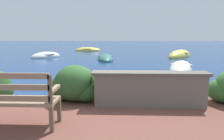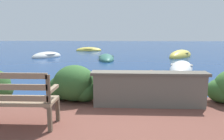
# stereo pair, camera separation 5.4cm
# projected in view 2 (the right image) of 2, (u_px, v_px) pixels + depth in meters

# --- Properties ---
(ground_plane) EXTENTS (80.00, 80.00, 0.00)m
(ground_plane) POSITION_uv_depth(u_px,v_px,m) (119.00, 105.00, 5.31)
(ground_plane) COLOR navy
(park_bench) EXTENTS (1.37, 0.48, 0.93)m
(park_bench) POSITION_uv_depth(u_px,v_px,m) (12.00, 98.00, 3.49)
(park_bench) COLOR brown
(park_bench) RESTS_ON patio_terrace
(stone_wall) EXTENTS (2.39, 0.39, 0.72)m
(stone_wall) POSITION_uv_depth(u_px,v_px,m) (149.00, 89.00, 4.53)
(stone_wall) COLOR #666056
(stone_wall) RESTS_ON patio_terrace
(hedge_clump_left) EXTENTS (1.19, 0.85, 0.81)m
(hedge_clump_left) POSITION_uv_depth(u_px,v_px,m) (74.00, 85.00, 4.90)
(hedge_clump_left) COLOR #2D5628
(hedge_clump_left) RESTS_ON patio_terrace
(hedge_clump_centre) EXTENTS (0.78, 0.56, 0.53)m
(hedge_clump_centre) POSITION_uv_depth(u_px,v_px,m) (164.00, 91.00, 4.91)
(hedge_clump_centre) COLOR #284C23
(hedge_clump_centre) RESTS_ON patio_terrace
(rowboat_nearest) EXTENTS (1.97, 3.42, 0.73)m
(rowboat_nearest) POSITION_uv_depth(u_px,v_px,m) (181.00, 69.00, 10.10)
(rowboat_nearest) COLOR silver
(rowboat_nearest) RESTS_ON ground_plane
(rowboat_mid) EXTENTS (1.27, 3.01, 0.62)m
(rowboat_mid) POSITION_uv_depth(u_px,v_px,m) (106.00, 59.00, 14.19)
(rowboat_mid) COLOR #336B5B
(rowboat_mid) RESTS_ON ground_plane
(rowboat_far) EXTENTS (2.34, 2.57, 0.68)m
(rowboat_far) POSITION_uv_depth(u_px,v_px,m) (47.00, 56.00, 15.57)
(rowboat_far) COLOR silver
(rowboat_far) RESTS_ON ground_plane
(rowboat_outer) EXTENTS (2.71, 3.31, 0.89)m
(rowboat_outer) POSITION_uv_depth(u_px,v_px,m) (181.00, 56.00, 15.76)
(rowboat_outer) COLOR #DBC64C
(rowboat_outer) RESTS_ON ground_plane
(rowboat_distant) EXTENTS (2.46, 1.29, 0.61)m
(rowboat_distant) POSITION_uv_depth(u_px,v_px,m) (89.00, 50.00, 20.99)
(rowboat_distant) COLOR #DBC64C
(rowboat_distant) RESTS_ON ground_plane
(mooring_buoy) EXTENTS (0.48, 0.48, 0.43)m
(mooring_buoy) POSITION_uv_depth(u_px,v_px,m) (151.00, 76.00, 8.52)
(mooring_buoy) COLOR orange
(mooring_buoy) RESTS_ON ground_plane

